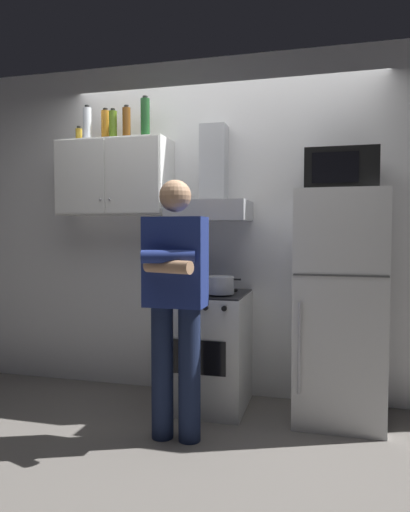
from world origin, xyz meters
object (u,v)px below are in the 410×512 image
range_hood (211,195)px  bottle_spice_jar (79,135)px  upper_cabinet (115,178)px  refrigerator (339,306)px  cooking_pot (220,285)px  bottle_liquor_amber (106,126)px  microwave (340,171)px  bottle_wine_green (145,118)px  person_standing (175,298)px  bottle_vodka_clear (87,124)px  bottle_olive_oil (113,125)px  bottle_beer_brown (127,124)px  stove_oven (207,349)px

range_hood → bottle_spice_jar: bottle_spice_jar is taller
upper_cabinet → refrigerator: 2.00m
cooking_pot → bottle_liquor_amber: size_ratio=1.11×
microwave → bottle_wine_green: bottle_wine_green is taller
refrigerator → bottle_spice_jar: bottle_spice_jar is taller
range_hood → person_standing: range_hood is taller
range_hood → refrigerator: (0.95, -0.13, -0.80)m
range_hood → microwave: (0.95, -0.11, 0.14)m
bottle_vodka_clear → bottle_olive_oil: size_ratio=1.16×
bottle_beer_brown → upper_cabinet: bearing=-179.1°
bottle_wine_green → bottle_vodka_clear: (-0.50, -0.01, -0.02)m
refrigerator → bottle_spice_jar: size_ratio=12.28×
upper_cabinet → microwave: bearing=-3.5°
refrigerator → bottle_liquor_amber: bearing=175.2°
stove_oven → bottle_vodka_clear: 2.03m
cooking_pot → bottle_liquor_amber: bottle_liquor_amber is taller
refrigerator → bottle_spice_jar: 2.45m
cooking_pot → bottle_vodka_clear: 1.71m
range_hood → person_standing: 1.01m
upper_cabinet → cooking_pot: (0.93, -0.24, -0.81)m
bottle_liquor_amber → bottle_spice_jar: (-0.22, -0.04, -0.07)m
stove_oven → bottle_olive_oil: bottle_olive_oil is taller
stove_oven → range_hood: bearing=90.0°
microwave → bottle_beer_brown: bearing=176.3°
refrigerator → bottle_wine_green: bearing=176.0°
upper_cabinet → bottle_wine_green: (0.27, -0.02, 0.46)m
upper_cabinet → bottle_spice_jar: bearing=-178.5°
person_standing → cooking_pot: (0.18, 0.49, 0.04)m
upper_cabinet → bottle_liquor_amber: bottle_liquor_amber is taller
microwave → bottle_liquor_amber: bearing=175.7°
stove_oven → person_standing: size_ratio=0.53×
bottle_liquor_amber → bottle_olive_oil: bearing=-31.8°
bottle_beer_brown → range_hood: bearing=-0.0°
cooking_pot → upper_cabinet: bearing=165.3°
cooking_pot → bottle_beer_brown: bearing=163.4°
refrigerator → bottle_olive_oil: (-1.75, 0.10, 1.37)m
stove_oven → cooking_pot: (0.13, -0.12, 0.50)m
bottle_wine_green → bottle_spice_jar: 0.60m
refrigerator → bottle_vodka_clear: bearing=177.3°
range_hood → bottle_vodka_clear: bottle_vodka_clear is taller
cooking_pot → bottle_beer_brown: size_ratio=1.09×
range_hood → person_standing: size_ratio=0.46×
bottle_wine_green → upper_cabinet: bearing=175.6°
person_standing → bottle_liquor_amber: bottle_liquor_amber is taller
bottle_wine_green → bottle_olive_oil: (-0.27, -0.01, -0.04)m
upper_cabinet → bottle_liquor_amber: 0.44m
bottle_olive_oil → bottle_spice_jar: bearing=176.6°
microwave → person_standing: (-1.00, -0.62, -0.84)m
range_hood → bottle_olive_oil: bearing=-178.0°
cooking_pot → bottle_olive_oil: (-0.93, 0.22, 1.23)m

